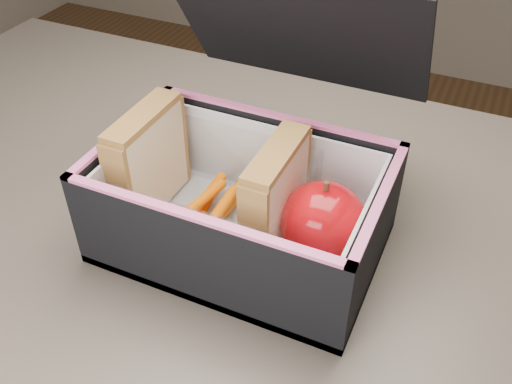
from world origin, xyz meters
TOP-DOWN VIEW (x-y plane):
  - kitchen_table at (0.00, 0.00)m, footprint 1.20×0.80m
  - lunch_bag at (0.01, 0.03)m, footprint 0.27×0.28m
  - plastic_tub at (-0.03, 0.03)m, footprint 0.19×0.14m
  - sandwich_left at (-0.10, 0.03)m, footprint 0.03×0.10m
  - sandwich_right at (0.05, 0.03)m, footprint 0.03×0.10m
  - carrot_sticks at (-0.02, 0.03)m, footprint 0.05×0.13m
  - paper_napkin at (0.09, 0.03)m, footprint 0.09×0.10m
  - red_apple at (0.09, 0.03)m, footprint 0.09×0.09m

SIDE VIEW (x-z plane):
  - kitchen_table at x=0.00m, z-range 0.28..1.03m
  - paper_napkin at x=0.09m, z-range 0.76..0.77m
  - carrot_sticks at x=-0.02m, z-range 0.77..0.80m
  - plastic_tub at x=-0.03m, z-range 0.76..0.84m
  - red_apple at x=0.09m, z-range 0.77..0.85m
  - lunch_bag at x=0.01m, z-range 0.68..0.94m
  - sandwich_right at x=0.05m, z-range 0.77..0.88m
  - sandwich_left at x=-0.10m, z-range 0.77..0.88m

